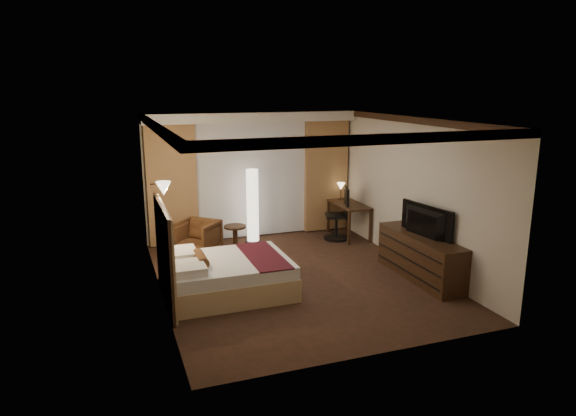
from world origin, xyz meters
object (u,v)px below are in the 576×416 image
object	(u,v)px
armchair	(197,236)
dresser	(420,257)
floor_lamp	(253,206)
television	(421,216)
office_chair	(337,214)
bed	(229,276)
desk	(349,220)
side_table	(235,237)

from	to	relation	value
armchair	dresser	xyz separation A→B (m)	(3.37, -2.53, 0.00)
armchair	floor_lamp	size ratio (longest dim) A/B	0.48
armchair	television	world-z (taller)	television
office_chair	dresser	size ratio (longest dim) A/B	0.57
bed	dresser	size ratio (longest dim) A/B	0.97
bed	dresser	world-z (taller)	dresser
bed	television	size ratio (longest dim) A/B	1.62
desk	floor_lamp	bearing A→B (deg)	170.90
floor_lamp	office_chair	world-z (taller)	floor_lamp
bed	side_table	bearing A→B (deg)	73.27
side_table	dresser	distance (m)	3.69
bed	armchair	size ratio (longest dim) A/B	2.53
dresser	armchair	bearing A→B (deg)	143.07
armchair	dresser	size ratio (longest dim) A/B	0.38
dresser	desk	bearing A→B (deg)	91.09
armchair	office_chair	distance (m)	3.01
armchair	office_chair	xyz separation A→B (m)	(3.00, 0.05, 0.19)
armchair	side_table	bearing A→B (deg)	49.21
armchair	office_chair	size ratio (longest dim) A/B	0.67
desk	bed	bearing A→B (deg)	-145.84
floor_lamp	desk	world-z (taller)	floor_lamp
floor_lamp	desk	distance (m)	2.13
desk	office_chair	size ratio (longest dim) A/B	1.02
side_table	bed	bearing A→B (deg)	-106.73
armchair	side_table	distance (m)	0.80
office_chair	television	bearing A→B (deg)	-64.13
armchair	dresser	world-z (taller)	dresser
armchair	television	distance (m)	4.25
dresser	television	bearing A→B (deg)	180.00
bed	floor_lamp	world-z (taller)	floor_lamp
floor_lamp	office_chair	distance (m)	1.81
side_table	television	distance (m)	3.77
floor_lamp	bed	bearing A→B (deg)	-114.13
armchair	television	bearing A→B (deg)	4.77
bed	side_table	world-z (taller)	bed
armchair	side_table	world-z (taller)	armchair
bed	floor_lamp	size ratio (longest dim) A/B	1.22
armchair	floor_lamp	bearing A→B (deg)	60.97
armchair	dresser	bearing A→B (deg)	5.02
office_chair	armchair	bearing A→B (deg)	-160.62
bed	office_chair	distance (m)	3.57
dresser	office_chair	bearing A→B (deg)	98.09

